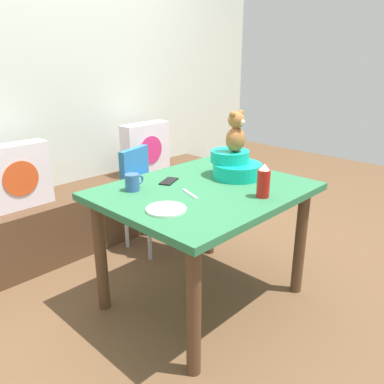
{
  "coord_description": "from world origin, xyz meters",
  "views": [
    {
      "loc": [
        -1.57,
        -1.42,
        1.47
      ],
      "look_at": [
        0.0,
        0.1,
        0.69
      ],
      "focal_mm": 36.63,
      "sensor_mm": 36.0,
      "label": 1
    }
  ],
  "objects_px": {
    "infant_seat_teal": "(235,166)",
    "coffee_mug": "(133,182)",
    "pillow_floral_left": "(16,176)",
    "dinner_plate_near": "(166,209)",
    "dining_table": "(204,206)",
    "highchair": "(149,185)",
    "teddy_bear": "(236,132)",
    "ketchup_bottle": "(263,181)",
    "cell_phone": "(169,181)",
    "pillow_floral_right": "(146,149)"
  },
  "relations": [
    {
      "from": "dining_table",
      "to": "dinner_plate_near",
      "type": "xyz_separation_m",
      "value": [
        -0.38,
        -0.09,
        0.12
      ]
    },
    {
      "from": "coffee_mug",
      "to": "cell_phone",
      "type": "height_order",
      "value": "coffee_mug"
    },
    {
      "from": "infant_seat_teal",
      "to": "ketchup_bottle",
      "type": "bearing_deg",
      "value": -118.42
    },
    {
      "from": "coffee_mug",
      "to": "dinner_plate_near",
      "type": "relative_size",
      "value": 0.6
    },
    {
      "from": "dinner_plate_near",
      "to": "dining_table",
      "type": "bearing_deg",
      "value": 13.48
    },
    {
      "from": "infant_seat_teal",
      "to": "coffee_mug",
      "type": "distance_m",
      "value": 0.65
    },
    {
      "from": "pillow_floral_left",
      "to": "teddy_bear",
      "type": "bearing_deg",
      "value": -53.88
    },
    {
      "from": "cell_phone",
      "to": "highchair",
      "type": "bearing_deg",
      "value": -52.46
    },
    {
      "from": "pillow_floral_right",
      "to": "dining_table",
      "type": "relative_size",
      "value": 0.38
    },
    {
      "from": "coffee_mug",
      "to": "dinner_plate_near",
      "type": "bearing_deg",
      "value": -101.5
    },
    {
      "from": "pillow_floral_right",
      "to": "ketchup_bottle",
      "type": "relative_size",
      "value": 2.38
    },
    {
      "from": "ketchup_bottle",
      "to": "dinner_plate_near",
      "type": "distance_m",
      "value": 0.55
    },
    {
      "from": "cell_phone",
      "to": "dining_table",
      "type": "bearing_deg",
      "value": 172.05
    },
    {
      "from": "highchair",
      "to": "cell_phone",
      "type": "distance_m",
      "value": 0.66
    },
    {
      "from": "highchair",
      "to": "teddy_bear",
      "type": "distance_m",
      "value": 0.92
    },
    {
      "from": "teddy_bear",
      "to": "cell_phone",
      "type": "bearing_deg",
      "value": 148.34
    },
    {
      "from": "pillow_floral_right",
      "to": "infant_seat_teal",
      "type": "height_order",
      "value": "same"
    },
    {
      "from": "dining_table",
      "to": "highchair",
      "type": "height_order",
      "value": "highchair"
    },
    {
      "from": "pillow_floral_left",
      "to": "dining_table",
      "type": "xyz_separation_m",
      "value": [
        0.58,
        -1.2,
        -0.05
      ]
    },
    {
      "from": "infant_seat_teal",
      "to": "pillow_floral_right",
      "type": "bearing_deg",
      "value": 77.33
    },
    {
      "from": "ketchup_bottle",
      "to": "cell_phone",
      "type": "bearing_deg",
      "value": 107.41
    },
    {
      "from": "teddy_bear",
      "to": "highchair",
      "type": "bearing_deg",
      "value": 94.32
    },
    {
      "from": "pillow_floral_right",
      "to": "highchair",
      "type": "xyz_separation_m",
      "value": [
        -0.32,
        -0.42,
        -0.16
      ]
    },
    {
      "from": "ketchup_bottle",
      "to": "cell_phone",
      "type": "distance_m",
      "value": 0.58
    },
    {
      "from": "dining_table",
      "to": "cell_phone",
      "type": "height_order",
      "value": "cell_phone"
    },
    {
      "from": "ketchup_bottle",
      "to": "pillow_floral_right",
      "type": "bearing_deg",
      "value": 73.59
    },
    {
      "from": "highchair",
      "to": "infant_seat_teal",
      "type": "height_order",
      "value": "infant_seat_teal"
    },
    {
      "from": "infant_seat_teal",
      "to": "dinner_plate_near",
      "type": "height_order",
      "value": "infant_seat_teal"
    },
    {
      "from": "dining_table",
      "to": "highchair",
      "type": "distance_m",
      "value": 0.82
    },
    {
      "from": "coffee_mug",
      "to": "cell_phone",
      "type": "bearing_deg",
      "value": -7.76
    },
    {
      "from": "teddy_bear",
      "to": "ketchup_bottle",
      "type": "xyz_separation_m",
      "value": [
        -0.18,
        -0.33,
        -0.19
      ]
    },
    {
      "from": "pillow_floral_left",
      "to": "highchair",
      "type": "relative_size",
      "value": 0.56
    },
    {
      "from": "infant_seat_teal",
      "to": "cell_phone",
      "type": "relative_size",
      "value": 2.29
    },
    {
      "from": "teddy_bear",
      "to": "ketchup_bottle",
      "type": "height_order",
      "value": "teddy_bear"
    },
    {
      "from": "dining_table",
      "to": "ketchup_bottle",
      "type": "xyz_separation_m",
      "value": [
        0.11,
        -0.32,
        0.2
      ]
    },
    {
      "from": "coffee_mug",
      "to": "dining_table",
      "type": "bearing_deg",
      "value": -40.14
    },
    {
      "from": "pillow_floral_right",
      "to": "dining_table",
      "type": "distance_m",
      "value": 1.32
    },
    {
      "from": "teddy_bear",
      "to": "ketchup_bottle",
      "type": "bearing_deg",
      "value": -118.46
    },
    {
      "from": "pillow_floral_right",
      "to": "coffee_mug",
      "type": "xyz_separation_m",
      "value": [
        -0.86,
        -0.93,
        0.11
      ]
    },
    {
      "from": "highchair",
      "to": "pillow_floral_right",
      "type": "bearing_deg",
      "value": 52.05
    },
    {
      "from": "pillow_floral_left",
      "to": "coffee_mug",
      "type": "xyz_separation_m",
      "value": [
        0.27,
        -0.93,
        0.11
      ]
    },
    {
      "from": "dining_table",
      "to": "pillow_floral_left",
      "type": "bearing_deg",
      "value": 115.79
    },
    {
      "from": "pillow_floral_right",
      "to": "infant_seat_teal",
      "type": "relative_size",
      "value": 1.33
    },
    {
      "from": "dinner_plate_near",
      "to": "cell_phone",
      "type": "relative_size",
      "value": 1.39
    },
    {
      "from": "pillow_floral_left",
      "to": "ketchup_bottle",
      "type": "height_order",
      "value": "ketchup_bottle"
    },
    {
      "from": "pillow_floral_left",
      "to": "dinner_plate_near",
      "type": "bearing_deg",
      "value": -81.37
    },
    {
      "from": "dining_table",
      "to": "coffee_mug",
      "type": "bearing_deg",
      "value": 139.86
    },
    {
      "from": "infant_seat_teal",
      "to": "coffee_mug",
      "type": "bearing_deg",
      "value": 157.22
    },
    {
      "from": "ketchup_bottle",
      "to": "cell_phone",
      "type": "xyz_separation_m",
      "value": [
        -0.17,
        0.55,
        -0.08
      ]
    },
    {
      "from": "cell_phone",
      "to": "coffee_mug",
      "type": "bearing_deg",
      "value": 58.01
    }
  ]
}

